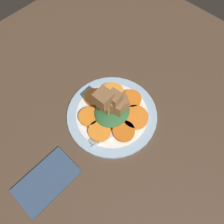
# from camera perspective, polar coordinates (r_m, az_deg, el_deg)

# --- Properties ---
(table_slab) EXTENTS (1.20, 1.20, 0.02)m
(table_slab) POSITION_cam_1_polar(r_m,az_deg,el_deg) (0.67, 0.00, -1.23)
(table_slab) COLOR #4C3828
(table_slab) RESTS_ON ground
(plate) EXTENTS (0.27, 0.27, 0.01)m
(plate) POSITION_cam_1_polar(r_m,az_deg,el_deg) (0.65, 0.00, -0.64)
(plate) COLOR #99B7D1
(plate) RESTS_ON table_slab
(carrot_slice_0) EXTENTS (0.07, 0.07, 0.01)m
(carrot_slice_0) POSITION_cam_1_polar(r_m,az_deg,el_deg) (0.68, 0.04, 4.90)
(carrot_slice_0) COLOR orange
(carrot_slice_0) RESTS_ON plate
(carrot_slice_1) EXTENTS (0.06, 0.06, 0.01)m
(carrot_slice_1) POSITION_cam_1_polar(r_m,az_deg,el_deg) (0.67, -4.68, 3.65)
(carrot_slice_1) COLOR orange
(carrot_slice_1) RESTS_ON plate
(carrot_slice_2) EXTENTS (0.06, 0.06, 0.01)m
(carrot_slice_2) POSITION_cam_1_polar(r_m,az_deg,el_deg) (0.64, -6.05, -1.24)
(carrot_slice_2) COLOR orange
(carrot_slice_2) RESTS_ON plate
(carrot_slice_3) EXTENTS (0.06, 0.06, 0.01)m
(carrot_slice_3) POSITION_cam_1_polar(r_m,az_deg,el_deg) (0.62, -3.27, -4.99)
(carrot_slice_3) COLOR orange
(carrot_slice_3) RESTS_ON plate
(carrot_slice_4) EXTENTS (0.06, 0.06, 0.01)m
(carrot_slice_4) POSITION_cam_1_polar(r_m,az_deg,el_deg) (0.62, 3.08, -5.01)
(carrot_slice_4) COLOR orange
(carrot_slice_4) RESTS_ON plate
(carrot_slice_5) EXTENTS (0.08, 0.08, 0.01)m
(carrot_slice_5) POSITION_cam_1_polar(r_m,az_deg,el_deg) (0.64, 6.08, -1.37)
(carrot_slice_5) COLOR orange
(carrot_slice_5) RESTS_ON plate
(carrot_slice_6) EXTENTS (0.06, 0.06, 0.01)m
(carrot_slice_6) POSITION_cam_1_polar(r_m,az_deg,el_deg) (0.67, 4.99, 3.40)
(carrot_slice_6) COLOR orange
(carrot_slice_6) RESTS_ON plate
(center_pile) EXTENTS (0.11, 0.10, 0.11)m
(center_pile) POSITION_cam_1_polar(r_m,az_deg,el_deg) (0.62, -0.30, 1.73)
(center_pile) COLOR #2D6033
(center_pile) RESTS_ON plate
(fork) EXTENTS (0.19, 0.08, 0.00)m
(fork) POSITION_cam_1_polar(r_m,az_deg,el_deg) (0.63, 1.82, -4.47)
(fork) COLOR #B2B2B7
(fork) RESTS_ON plate
(napkin) EXTENTS (0.16, 0.10, 0.01)m
(napkin) POSITION_cam_1_polar(r_m,az_deg,el_deg) (0.62, -16.71, -16.86)
(napkin) COLOR #334766
(napkin) RESTS_ON table_slab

